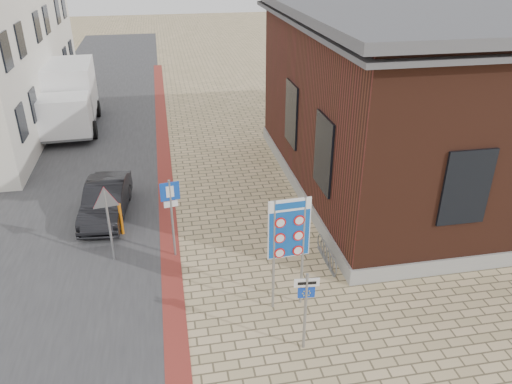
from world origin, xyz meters
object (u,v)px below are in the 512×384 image
object	(u,v)px
border_sign	(289,231)
essen_sign	(306,301)
sedan	(106,200)
box_truck	(69,97)
parking_sign	(171,205)
bollard	(121,219)

from	to	relation	value
border_sign	essen_sign	bearing A→B (deg)	-92.86
sedan	box_truck	world-z (taller)	box_truck
box_truck	border_sign	bearing A→B (deg)	-67.10
sedan	parking_sign	world-z (taller)	parking_sign
essen_sign	parking_sign	bearing A→B (deg)	127.46
essen_sign	box_truck	bearing A→B (deg)	118.49
box_truck	essen_sign	world-z (taller)	box_truck
sedan	bollard	world-z (taller)	sedan
bollard	box_truck	bearing A→B (deg)	104.87
border_sign	parking_sign	size ratio (longest dim) A/B	1.23
border_sign	parking_sign	world-z (taller)	border_sign
essen_sign	parking_sign	xyz separation A→B (m)	(-2.85, 4.51, 0.37)
box_truck	bollard	size ratio (longest dim) A/B	5.38
essen_sign	bollard	size ratio (longest dim) A/B	1.89
box_truck	border_sign	xyz separation A→B (m)	(7.49, -15.83, 0.69)
essen_sign	border_sign	bearing A→B (deg)	95.72
border_sign	bollard	distance (m)	6.59
sedan	border_sign	size ratio (longest dim) A/B	1.19
sedan	border_sign	distance (m)	7.94
sedan	bollard	distance (m)	1.49
box_truck	bollard	xyz separation A→B (m)	(3.01, -11.33, -1.06)
sedan	bollard	xyz separation A→B (m)	(0.57, -1.38, -0.06)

